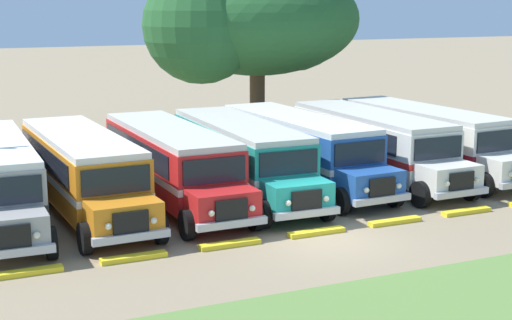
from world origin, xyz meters
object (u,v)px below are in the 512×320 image
parked_bus_slot_1 (83,169)px  parked_bus_slot_3 (242,154)px  parked_bus_slot_2 (172,161)px  parked_bus_slot_6 (426,136)px  broad_shade_tree (254,17)px  parked_bus_slot_5 (373,142)px  parked_bus_slot_4 (300,146)px

parked_bus_slot_1 → parked_bus_slot_3: 6.35m
parked_bus_slot_2 → parked_bus_slot_6: 12.10m
parked_bus_slot_6 → broad_shade_tree: bearing=-167.1°
parked_bus_slot_3 → broad_shade_tree: 13.95m
parked_bus_slot_1 → parked_bus_slot_5: (12.55, 0.25, 0.00)m
parked_bus_slot_4 → parked_bus_slot_1: bearing=-88.7°
parked_bus_slot_3 → broad_shade_tree: bearing=155.1°
parked_bus_slot_2 → parked_bus_slot_6: same height
parked_bus_slot_1 → parked_bus_slot_4: (9.21, 0.64, 0.00)m
parked_bus_slot_1 → parked_bus_slot_4: bearing=92.2°
parked_bus_slot_2 → parked_bus_slot_5: size_ratio=1.00×
parked_bus_slot_2 → parked_bus_slot_6: (12.09, 0.44, 0.00)m
parked_bus_slot_2 → broad_shade_tree: 15.48m
parked_bus_slot_1 → parked_bus_slot_6: same height
parked_bus_slot_1 → parked_bus_slot_6: bearing=90.1°
parked_bus_slot_6 → parked_bus_slot_5: bearing=-88.7°
parked_bus_slot_4 → parked_bus_slot_6: (6.28, -0.14, 0.00)m
parked_bus_slot_3 → parked_bus_slot_5: size_ratio=1.00×
parked_bus_slot_3 → parked_bus_slot_1: bearing=-87.1°
parked_bus_slot_3 → parked_bus_slot_4: (2.87, 0.48, 0.00)m
parked_bus_slot_4 → parked_bus_slot_5: bearing=80.6°
parked_bus_slot_5 → broad_shade_tree: 12.63m
parked_bus_slot_4 → broad_shade_tree: 12.60m
parked_bus_slot_4 → broad_shade_tree: broad_shade_tree is taller
parked_bus_slot_3 → parked_bus_slot_5: same height
parked_bus_slot_2 → parked_bus_slot_3: size_ratio=1.00×
parked_bus_slot_1 → parked_bus_slot_3: same height
parked_bus_slot_4 → parked_bus_slot_6: 6.28m
parked_bus_slot_3 → parked_bus_slot_6: 9.16m
parked_bus_slot_1 → broad_shade_tree: broad_shade_tree is taller
parked_bus_slot_4 → parked_bus_slot_6: same height
parked_bus_slot_6 → broad_shade_tree: 12.84m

